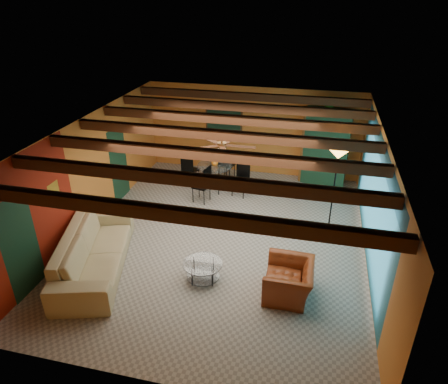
% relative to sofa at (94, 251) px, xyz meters
% --- Properties ---
extents(room, '(6.52, 8.01, 2.71)m').
position_rel_sofa_xyz_m(room, '(2.32, 1.78, 1.93)').
color(room, gray).
rests_on(room, ground).
extents(sofa, '(1.96, 3.18, 0.87)m').
position_rel_sofa_xyz_m(sofa, '(0.00, 0.00, 0.00)').
color(sofa, tan).
rests_on(sofa, ground).
extents(armchair, '(0.91, 1.04, 0.67)m').
position_rel_sofa_xyz_m(armchair, '(4.01, 0.12, -0.10)').
color(armchair, maroon).
rests_on(armchair, ground).
extents(coffee_table, '(0.94, 0.94, 0.41)m').
position_rel_sofa_xyz_m(coffee_table, '(2.29, 0.16, -0.23)').
color(coffee_table, white).
rests_on(coffee_table, ground).
extents(dining_table, '(2.42, 2.42, 1.05)m').
position_rel_sofa_xyz_m(dining_table, '(1.51, 4.16, 0.09)').
color(dining_table, silver).
rests_on(dining_table, ground).
extents(armoire, '(1.38, 0.97, 2.20)m').
position_rel_sofa_xyz_m(armoire, '(4.52, 5.37, 0.66)').
color(armoire, brown).
rests_on(armoire, ground).
extents(floor_lamp, '(0.44, 0.44, 2.13)m').
position_rel_sofa_xyz_m(floor_lamp, '(4.76, 2.63, 0.63)').
color(floor_lamp, black).
rests_on(floor_lamp, ground).
extents(ceiling_fan, '(1.50, 1.50, 0.44)m').
position_rel_sofa_xyz_m(ceiling_fan, '(2.32, 1.67, 1.93)').
color(ceiling_fan, '#472614').
rests_on(ceiling_fan, ceiling).
extents(painting, '(1.05, 0.03, 0.65)m').
position_rel_sofa_xyz_m(painting, '(1.42, 5.63, 1.22)').
color(painting, black).
rests_on(painting, wall_back).
extents(potted_plant, '(0.47, 0.42, 0.46)m').
position_rel_sofa_xyz_m(potted_plant, '(4.52, 5.37, 1.99)').
color(potted_plant, '#26661E').
rests_on(potted_plant, armoire).
extents(vase, '(0.25, 0.25, 0.20)m').
position_rel_sofa_xyz_m(vase, '(1.51, 4.16, 0.72)').
color(vase, orange).
rests_on(vase, dining_table).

